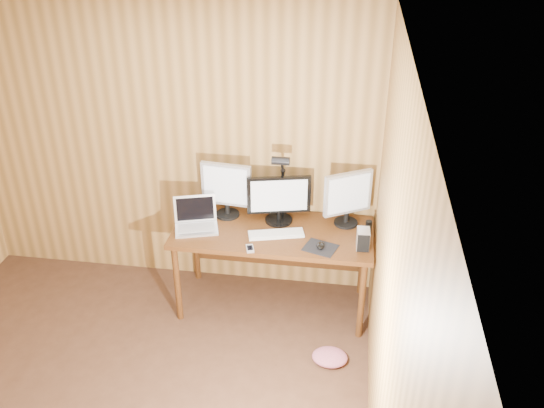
% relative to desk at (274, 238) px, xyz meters
% --- Properties ---
extents(room_shell, '(4.00, 4.00, 4.00)m').
position_rel_desk_xyz_m(room_shell, '(-0.93, -1.70, 0.62)').
color(room_shell, '#482C1B').
rests_on(room_shell, ground).
extents(desk, '(1.60, 0.70, 0.75)m').
position_rel_desk_xyz_m(desk, '(0.00, 0.00, 0.00)').
color(desk, '#4B280F').
rests_on(desk, floor).
extents(monitor_center, '(0.51, 0.23, 0.41)m').
position_rel_desk_xyz_m(monitor_center, '(0.03, 0.08, 0.33)').
color(monitor_center, black).
rests_on(monitor_center, desk).
extents(monitor_left, '(0.42, 0.20, 0.47)m').
position_rel_desk_xyz_m(monitor_left, '(-0.41, 0.11, 0.38)').
color(monitor_left, black).
rests_on(monitor_left, desk).
extents(monitor_right, '(0.37, 0.24, 0.46)m').
position_rel_desk_xyz_m(monitor_right, '(0.58, 0.12, 0.37)').
color(monitor_right, black).
rests_on(monitor_right, desk).
extents(laptop, '(0.40, 0.35, 0.24)m').
position_rel_desk_xyz_m(laptop, '(-0.63, -0.10, 0.18)').
color(laptop, silver).
rests_on(laptop, desk).
extents(keyboard, '(0.46, 0.24, 0.02)m').
position_rel_desk_xyz_m(keyboard, '(0.04, -0.14, 0.13)').
color(keyboard, white).
rests_on(keyboard, desk).
extents(mousepad, '(0.29, 0.26, 0.00)m').
position_rel_desk_xyz_m(mousepad, '(0.40, -0.27, 0.12)').
color(mousepad, black).
rests_on(mousepad, desk).
extents(mouse, '(0.09, 0.12, 0.04)m').
position_rel_desk_xyz_m(mouse, '(0.40, -0.27, 0.14)').
color(mouse, black).
rests_on(mouse, mousepad).
extents(hard_drive, '(0.10, 0.14, 0.15)m').
position_rel_desk_xyz_m(hard_drive, '(0.71, -0.22, 0.20)').
color(hard_drive, silver).
rests_on(hard_drive, desk).
extents(phone, '(0.08, 0.12, 0.02)m').
position_rel_desk_xyz_m(phone, '(-0.13, -0.37, 0.13)').
color(phone, silver).
rests_on(phone, desk).
extents(speaker, '(0.05, 0.05, 0.12)m').
position_rel_desk_xyz_m(speaker, '(0.76, -0.02, 0.18)').
color(speaker, black).
rests_on(speaker, desk).
extents(desk_lamp, '(0.14, 0.20, 0.62)m').
position_rel_desk_xyz_m(desk_lamp, '(0.04, 0.14, 0.50)').
color(desk_lamp, black).
rests_on(desk_lamp, desk).
extents(fabric_pile, '(0.32, 0.29, 0.09)m').
position_rel_desk_xyz_m(fabric_pile, '(0.53, -0.69, -0.59)').
color(fabric_pile, '#B4576B').
rests_on(fabric_pile, floor).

